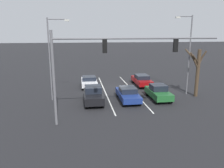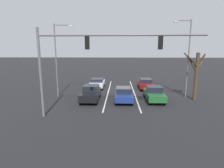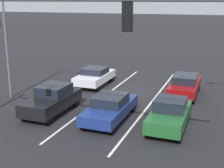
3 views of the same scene
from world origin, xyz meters
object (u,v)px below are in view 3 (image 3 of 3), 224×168
car_darkgreen_leftlane_front (170,114)px  car_white_rightlane_second (95,76)px  street_lamp_right_shoulder (8,26)px  car_maroon_leftlane_second (185,85)px  car_navy_midlane_front (110,107)px  car_black_rightlane_front (52,99)px

car_darkgreen_leftlane_front → car_white_rightlane_second: car_darkgreen_leftlane_front is taller
car_white_rightlane_second → street_lamp_right_shoulder: bearing=52.3°
car_maroon_leftlane_second → car_darkgreen_leftlane_front: bearing=90.5°
car_navy_midlane_front → car_black_rightlane_front: car_black_rightlane_front is taller
car_navy_midlane_front → car_black_rightlane_front: (3.47, 0.14, 0.09)m
car_black_rightlane_front → street_lamp_right_shoulder: size_ratio=0.52×
car_navy_midlane_front → car_maroon_leftlane_second: (-3.14, -5.96, 0.04)m
car_darkgreen_leftlane_front → car_black_rightlane_front: car_black_rightlane_front is taller
car_navy_midlane_front → car_maroon_leftlane_second: car_maroon_leftlane_second is taller
car_black_rightlane_front → car_white_rightlane_second: 6.32m
car_white_rightlane_second → car_black_rightlane_front: bearing=91.1°
car_navy_midlane_front → car_white_rightlane_second: (3.59, -6.18, 0.00)m
car_darkgreen_leftlane_front → street_lamp_right_shoulder: 11.28m
car_maroon_leftlane_second → car_navy_midlane_front: bearing=62.2°
street_lamp_right_shoulder → car_black_rightlane_front: bearing=158.6°
street_lamp_right_shoulder → car_maroon_leftlane_second: bearing=-156.3°
car_maroon_leftlane_second → car_white_rightlane_second: (6.72, -0.21, -0.03)m
car_navy_midlane_front → car_darkgreen_leftlane_front: bearing=-179.4°
car_white_rightlane_second → street_lamp_right_shoulder: street_lamp_right_shoulder is taller
car_darkgreen_leftlane_front → car_maroon_leftlane_second: size_ratio=0.92×
car_black_rightlane_front → car_white_rightlane_second: size_ratio=1.04×
street_lamp_right_shoulder → car_darkgreen_leftlane_front: bearing=172.8°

